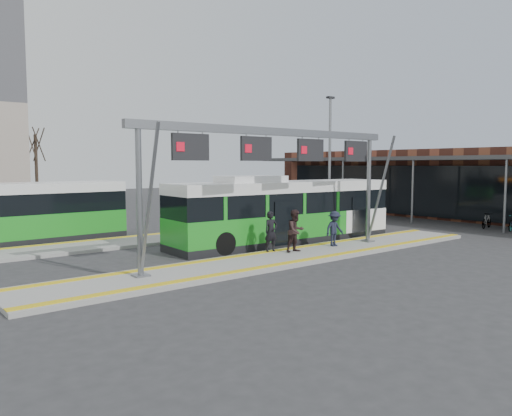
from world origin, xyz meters
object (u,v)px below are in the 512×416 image
at_px(hero_bus, 284,212).
at_px(passenger_a, 271,232).
at_px(passenger_c, 334,229).
at_px(gantry, 279,154).
at_px(passenger_b, 296,231).

bearing_deg(hero_bus, passenger_a, -138.34).
bearing_deg(passenger_a, hero_bus, 44.69).
bearing_deg(passenger_a, passenger_c, -6.47).
bearing_deg(passenger_c, passenger_a, 167.89).
distance_m(gantry, passenger_c, 4.87).
bearing_deg(passenger_a, gantry, -104.24).
distance_m(passenger_a, passenger_b, 1.06).
xyz_separation_m(gantry, passenger_a, (0.31, 0.85, -3.28)).
distance_m(hero_bus, passenger_c, 2.99).
xyz_separation_m(passenger_a, passenger_c, (3.22, -0.72, -0.07)).
xyz_separation_m(gantry, passenger_c, (3.54, 0.13, -3.35)).
distance_m(gantry, hero_bus, 5.09).
height_order(hero_bus, passenger_a, hero_bus).
relative_size(passenger_a, passenger_c, 1.08).
height_order(gantry, passenger_c, gantry).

